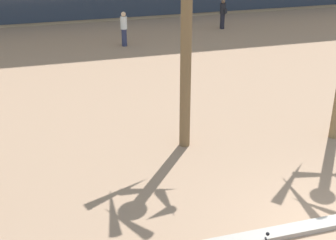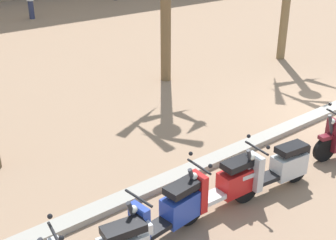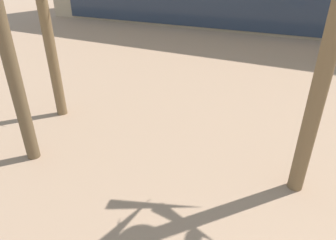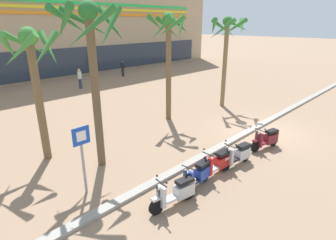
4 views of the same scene
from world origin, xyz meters
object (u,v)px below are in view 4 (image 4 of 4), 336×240
scooter_blue_tail_end (198,175)px  scooter_maroon_mid_front (267,139)px  scooter_red_lead_nearest (218,163)px  palm_tree_near_sign (169,40)px  scooter_silver_far_back (238,155)px  palm_tree_by_mall_entrance (91,45)px  pedestrian_window_shopping (80,78)px  scooter_silver_mid_rear (177,192)px  palm_tree_mid_walkway (227,38)px  pedestrian_strolling_near_curb (123,68)px  crossing_sign (82,153)px  palm_tree_far_corner (33,64)px

scooter_blue_tail_end → scooter_maroon_mid_front: (4.70, -0.30, 0.00)m
scooter_red_lead_nearest → palm_tree_near_sign: palm_tree_near_sign is taller
scooter_silver_far_back → scooter_maroon_mid_front: 2.30m
palm_tree_by_mall_entrance → palm_tree_near_sign: bearing=17.8°
scooter_red_lead_nearest → pedestrian_window_shopping: 17.35m
scooter_silver_far_back → scooter_maroon_mid_front: (2.30, -0.12, 0.01)m
scooter_blue_tail_end → scooter_silver_far_back: scooter_silver_far_back is taller
scooter_silver_mid_rear → scooter_silver_far_back: size_ratio=1.02×
scooter_red_lead_nearest → pedestrian_window_shopping: bearing=77.6°
scooter_maroon_mid_front → palm_tree_mid_walkway: palm_tree_mid_walkway is taller
pedestrian_strolling_near_curb → scooter_maroon_mid_front: bearing=-108.4°
palm_tree_by_mall_entrance → scooter_maroon_mid_front: bearing=-34.3°
scooter_red_lead_nearest → scooter_silver_mid_rear: bearing=-176.0°
scooter_maroon_mid_front → palm_tree_by_mall_entrance: (-6.14, 4.18, 4.29)m
palm_tree_near_sign → pedestrian_strolling_near_curb: 15.16m
crossing_sign → palm_tree_by_mall_entrance: (1.48, 1.35, 3.24)m
palm_tree_near_sign → pedestrian_window_shopping: (0.39, 11.15, -3.65)m
palm_tree_mid_walkway → scooter_red_lead_nearest: bearing=-147.8°
palm_tree_by_mall_entrance → palm_tree_mid_walkway: (10.58, 1.12, -0.17)m
palm_tree_near_sign → scooter_maroon_mid_front: bearing=-88.7°
scooter_silver_mid_rear → palm_tree_mid_walkway: 12.32m
crossing_sign → palm_tree_near_sign: 8.72m
pedestrian_strolling_near_curb → pedestrian_window_shopping: 6.48m
palm_tree_near_sign → palm_tree_by_mall_entrance: (-6.00, -1.93, 0.18)m
scooter_red_lead_nearest → palm_tree_far_corner: bearing=123.5°
scooter_silver_mid_rear → scooter_blue_tail_end: bearing=7.0°
palm_tree_mid_walkway → pedestrian_strolling_near_curb: size_ratio=3.51×
scooter_blue_tail_end → palm_tree_mid_walkway: size_ratio=0.31×
scooter_blue_tail_end → scooter_red_lead_nearest: (1.23, 0.02, -0.00)m
scooter_red_lead_nearest → scooter_silver_far_back: size_ratio=1.00×
pedestrian_strolling_near_curb → scooter_red_lead_nearest: bearing=-117.5°
palm_tree_mid_walkway → scooter_silver_mid_rear: bearing=-153.6°
scooter_blue_tail_end → pedestrian_window_shopping: size_ratio=1.04×
scooter_silver_far_back → palm_tree_near_sign: bearing=70.1°
scooter_maroon_mid_front → pedestrian_strolling_near_curb: (6.41, 19.28, 0.43)m
scooter_maroon_mid_front → palm_tree_mid_walkway: size_ratio=0.29×
scooter_silver_far_back → pedestrian_strolling_near_curb: size_ratio=1.06×
scooter_silver_mid_rear → palm_tree_by_mall_entrance: (-0.18, 4.03, 4.30)m
scooter_maroon_mid_front → palm_tree_mid_walkway: (4.44, 5.30, 4.12)m
scooter_blue_tail_end → pedestrian_window_shopping: (4.95, 16.96, 0.46)m
pedestrian_strolling_near_curb → pedestrian_window_shopping: (-6.15, -2.02, 0.03)m
palm_tree_by_mall_entrance → pedestrian_strolling_near_curb: bearing=50.3°
scooter_silver_mid_rear → pedestrian_strolling_near_curb: bearing=57.1°
crossing_sign → scooter_red_lead_nearest: bearing=-31.2°
scooter_maroon_mid_front → crossing_sign: size_ratio=0.71×
pedestrian_strolling_near_curb → palm_tree_near_sign: bearing=-116.4°
scooter_blue_tail_end → palm_tree_mid_walkway: bearing=28.7°
scooter_silver_mid_rear → pedestrian_strolling_near_curb: 22.79m
scooter_red_lead_nearest → pedestrian_strolling_near_curb: (9.88, 18.96, 0.44)m
scooter_silver_far_back → crossing_sign: (-5.31, 2.71, 1.06)m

